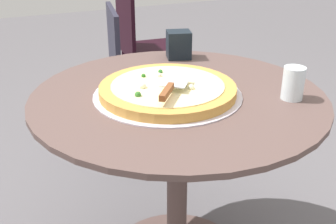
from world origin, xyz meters
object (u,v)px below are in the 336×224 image
at_px(pizza_on_tray, 168,90).
at_px(patio_chair_corner, 137,71).
at_px(drinking_cup, 293,83).
at_px(pizza_server, 171,87).
at_px(napkin_dispenser, 179,45).
at_px(patio_chair_near, 142,43).
at_px(patio_table, 177,151).

distance_m(pizza_on_tray, patio_chair_corner, 0.93).
relative_size(drinking_cup, patio_chair_corner, 0.12).
bearing_deg(pizza_server, napkin_dispenser, 151.70).
bearing_deg(pizza_server, patio_chair_corner, 166.36).
height_order(pizza_server, napkin_dispenser, napkin_dispenser).
bearing_deg(pizza_on_tray, patio_chair_near, 162.43).
xyz_separation_m(patio_table, napkin_dispenser, (-0.34, 0.16, 0.27)).
distance_m(pizza_on_tray, patio_chair_near, 1.53).
bearing_deg(patio_table, pizza_server, -38.85).
height_order(pizza_server, drinking_cup, drinking_cup).
relative_size(patio_chair_near, patio_chair_corner, 0.97).
distance_m(patio_table, patio_chair_corner, 0.89).
bearing_deg(pizza_server, drinking_cup, 73.14).
distance_m(pizza_server, patio_chair_near, 1.61).
bearing_deg(patio_chair_corner, pizza_server, -13.64).
bearing_deg(patio_chair_near, napkin_dispenser, -13.08).
distance_m(napkin_dispenser, patio_chair_near, 1.16).
distance_m(patio_table, drinking_cup, 0.45).
bearing_deg(pizza_on_tray, patio_table, 94.05).
bearing_deg(patio_table, drinking_cup, 58.85).
height_order(drinking_cup, patio_chair_corner, patio_chair_corner).
xyz_separation_m(patio_table, pizza_on_tray, (0.00, -0.04, 0.23)).
relative_size(patio_table, drinking_cup, 9.26).
bearing_deg(patio_chair_near, patio_table, -16.23).
xyz_separation_m(patio_table, patio_chair_near, (-1.44, 0.42, -0.03)).
distance_m(napkin_dispenser, patio_chair_corner, 0.60).
distance_m(pizza_server, drinking_cup, 0.38).
height_order(pizza_on_tray, pizza_server, pizza_server).
xyz_separation_m(pizza_on_tray, patio_chair_corner, (-0.87, 0.21, -0.25)).
relative_size(pizza_on_tray, napkin_dispenser, 4.36).
xyz_separation_m(pizza_server, napkin_dispenser, (-0.42, 0.22, -0.00)).
relative_size(drinking_cup, napkin_dispenser, 0.94).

